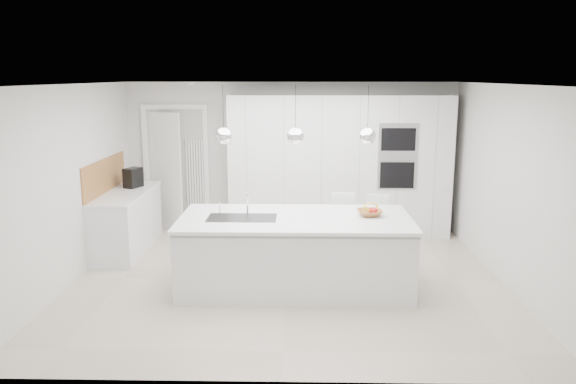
{
  "coord_description": "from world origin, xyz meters",
  "views": [
    {
      "loc": [
        0.15,
        -6.92,
        2.61
      ],
      "look_at": [
        0.0,
        0.3,
        1.1
      ],
      "focal_mm": 35.0,
      "sensor_mm": 36.0,
      "label": 1
    }
  ],
  "objects_px": {
    "espresso_machine": "(133,178)",
    "bar_stool_right": "(378,231)",
    "bar_stool_left": "(343,231)",
    "island_base": "(295,255)",
    "fruit_bowl": "(370,213)"
  },
  "relations": [
    {
      "from": "fruit_bowl",
      "to": "bar_stool_left",
      "type": "distance_m",
      "value": 0.85
    },
    {
      "from": "bar_stool_left",
      "to": "espresso_machine",
      "type": "bearing_deg",
      "value": 171.6
    },
    {
      "from": "bar_stool_left",
      "to": "island_base",
      "type": "bearing_deg",
      "value": -118.94
    },
    {
      "from": "island_base",
      "to": "bar_stool_left",
      "type": "relative_size",
      "value": 2.76
    },
    {
      "from": "fruit_bowl",
      "to": "espresso_machine",
      "type": "distance_m",
      "value": 3.86
    },
    {
      "from": "espresso_machine",
      "to": "bar_stool_right",
      "type": "xyz_separation_m",
      "value": [
        3.67,
        -0.96,
        -0.56
      ]
    },
    {
      "from": "island_base",
      "to": "bar_stool_left",
      "type": "bearing_deg",
      "value": 51.13
    },
    {
      "from": "island_base",
      "to": "bar_stool_right",
      "type": "bearing_deg",
      "value": 38.53
    },
    {
      "from": "fruit_bowl",
      "to": "espresso_machine",
      "type": "bearing_deg",
      "value": 153.33
    },
    {
      "from": "espresso_machine",
      "to": "island_base",
      "type": "bearing_deg",
      "value": -14.56
    },
    {
      "from": "espresso_machine",
      "to": "bar_stool_left",
      "type": "distance_m",
      "value": 3.4
    },
    {
      "from": "espresso_machine",
      "to": "bar_stool_right",
      "type": "relative_size",
      "value": 0.31
    },
    {
      "from": "fruit_bowl",
      "to": "bar_stool_right",
      "type": "xyz_separation_m",
      "value": [
        0.22,
        0.77,
        -0.45
      ]
    },
    {
      "from": "espresso_machine",
      "to": "bar_stool_right",
      "type": "bearing_deg",
      "value": 7.23
    },
    {
      "from": "fruit_bowl",
      "to": "bar_stool_left",
      "type": "bearing_deg",
      "value": 111.47
    }
  ]
}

